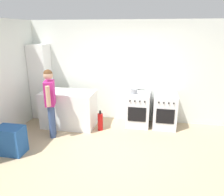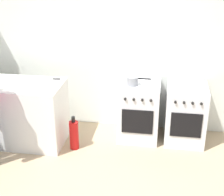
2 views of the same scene
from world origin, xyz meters
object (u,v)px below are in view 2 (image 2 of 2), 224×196
Objects in this scene: oven_left at (139,111)px; fire_extinguisher at (74,135)px; pot at (133,81)px; oven_right at (185,114)px; knife_bread at (49,79)px.

oven_left is 1.01m from fire_extinguisher.
oven_left is at bearing 29.54° from pot.
pot is (-0.77, -0.06, 0.49)m from oven_right.
oven_right is 2.02m from knife_bread.
knife_bread is at bearing -173.74° from oven_left.
fire_extinguisher is at bearing -151.22° from oven_left.
knife_bread reaches higher than fire_extinguisher.
knife_bread is 0.70× the size of fire_extinguisher.
fire_extinguisher is at bearing -162.75° from oven_right.
pot reaches higher than oven_left.
pot reaches higher than oven_right.
knife_bread is (-1.96, -0.14, 0.48)m from oven_right.
oven_left is 2.42× the size of knife_bread.
pot is 0.97× the size of knife_bread.
oven_left is 0.50m from pot.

